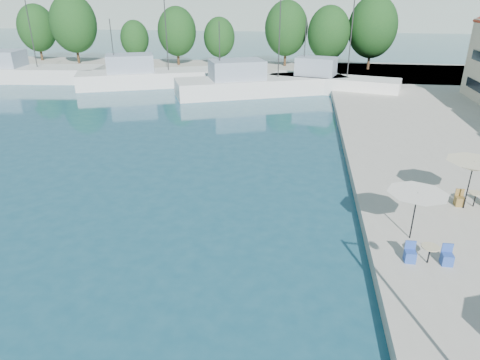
% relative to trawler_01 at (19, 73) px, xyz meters
% --- Properties ---
extents(quay_far, '(90.00, 16.00, 0.60)m').
position_rel_trawler_01_xyz_m(quay_far, '(25.48, 9.78, -0.77)').
color(quay_far, '#AAA59A').
rests_on(quay_far, ground).
extents(hill_west, '(180.00, 40.00, 16.00)m').
position_rel_trawler_01_xyz_m(hill_west, '(3.48, 102.78, 6.93)').
color(hill_west, gray).
rests_on(hill_west, ground).
extents(hill_east, '(140.00, 40.00, 12.00)m').
position_rel_trawler_01_xyz_m(hill_east, '(73.48, 122.78, 4.93)').
color(hill_east, gray).
rests_on(hill_east, ground).
extents(trawler_01, '(20.27, 7.32, 10.20)m').
position_rel_trawler_01_xyz_m(trawler_01, '(0.00, 0.00, 0.00)').
color(trawler_01, silver).
rests_on(trawler_01, ground).
extents(trawler_02, '(18.48, 11.04, 10.20)m').
position_rel_trawler_01_xyz_m(trawler_02, '(17.79, -0.61, 0.00)').
color(trawler_02, silver).
rests_on(trawler_02, ground).
extents(trawler_03, '(19.52, 11.98, 10.20)m').
position_rel_trawler_01_xyz_m(trawler_03, '(31.25, -3.32, 0.00)').
color(trawler_03, silver).
rests_on(trawler_03, ground).
extents(trawler_04, '(14.86, 7.23, 10.20)m').
position_rel_trawler_01_xyz_m(trawler_04, '(39.38, -1.18, 0.00)').
color(trawler_04, white).
rests_on(trawler_04, ground).
extents(tree_01, '(5.71, 5.71, 8.45)m').
position_rel_trawler_01_xyz_m(tree_01, '(-5.28, 13.83, 4.41)').
color(tree_01, '#3F2B19').
rests_on(tree_01, quay_far).
extents(tree_02, '(6.72, 6.72, 9.94)m').
position_rel_trawler_01_xyz_m(tree_02, '(2.16, 11.57, 5.27)').
color(tree_02, '#3F2B19').
rests_on(tree_02, quay_far).
extents(tree_03, '(4.23, 4.23, 6.25)m').
position_rel_trawler_01_xyz_m(tree_03, '(10.72, 13.38, 3.14)').
color(tree_03, '#3F2B19').
rests_on(tree_03, quay_far).
extents(tree_04, '(5.56, 5.56, 8.23)m').
position_rel_trawler_01_xyz_m(tree_04, '(17.71, 12.22, 4.28)').
color(tree_04, '#3F2B19').
rests_on(tree_04, quay_far).
extents(tree_05, '(4.58, 4.58, 6.77)m').
position_rel_trawler_01_xyz_m(tree_05, '(23.72, 13.54, 3.44)').
color(tree_05, '#3F2B19').
rests_on(tree_05, quay_far).
extents(tree_06, '(6.13, 6.13, 9.07)m').
position_rel_trawler_01_xyz_m(tree_06, '(33.47, 13.59, 4.77)').
color(tree_06, '#3F2B19').
rests_on(tree_06, quay_far).
extents(tree_07, '(5.72, 5.72, 8.47)m').
position_rel_trawler_01_xyz_m(tree_07, '(39.38, 11.06, 4.42)').
color(tree_07, '#3F2B19').
rests_on(tree_07, quay_far).
extents(tree_08, '(6.59, 6.59, 9.75)m').
position_rel_trawler_01_xyz_m(tree_08, '(45.23, 12.20, 5.16)').
color(tree_08, '#3F2B19').
rests_on(tree_08, quay_far).
extents(umbrella_white, '(2.54, 2.54, 2.18)m').
position_rel_trawler_01_xyz_m(umbrella_white, '(41.31, -34.24, 1.46)').
color(umbrella_white, black).
rests_on(umbrella_white, quay_right).
extents(umbrella_cream, '(2.57, 2.57, 2.51)m').
position_rel_trawler_01_xyz_m(umbrella_cream, '(44.58, -30.89, 1.79)').
color(umbrella_cream, black).
rests_on(umbrella_cream, quay_right).
extents(cafe_table_02, '(1.82, 0.70, 0.76)m').
position_rel_trawler_01_xyz_m(cafe_table_02, '(41.60, -36.11, -0.18)').
color(cafe_table_02, black).
rests_on(cafe_table_02, quay_right).
extents(cafe_table_03, '(1.82, 0.70, 0.76)m').
position_rel_trawler_01_xyz_m(cafe_table_03, '(45.12, -30.63, -0.18)').
color(cafe_table_03, black).
rests_on(cafe_table_03, quay_right).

